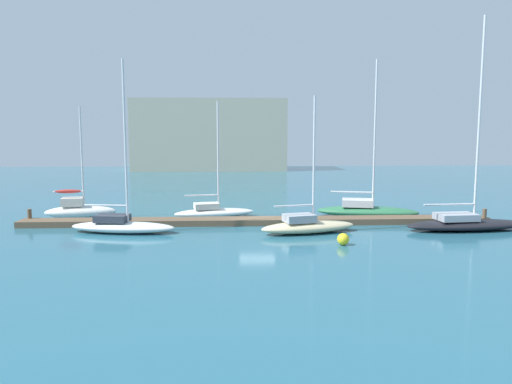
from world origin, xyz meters
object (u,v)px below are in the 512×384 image
sailboat_2 (214,211)px  sailboat_4 (366,210)px  sailboat_0 (79,210)px  sailboat_3 (307,225)px  mooring_buoy_yellow (343,239)px  harbor_building_distant (210,135)px  sailboat_5 (466,222)px  sailboat_1 (122,224)px

sailboat_2 → sailboat_4: bearing=-14.6°
sailboat_0 → sailboat_3: 17.14m
sailboat_0 → sailboat_3: bearing=-27.8°
mooring_buoy_yellow → harbor_building_distant: bearing=100.0°
sailboat_5 → harbor_building_distant: sailboat_5 is taller
sailboat_4 → mooring_buoy_yellow: (-3.83, -9.01, -0.23)m
sailboat_0 → sailboat_1: sailboat_1 is taller
sailboat_2 → sailboat_5: sailboat_5 is taller
sailboat_2 → harbor_building_distant: size_ratio=0.33×
sailboat_0 → sailboat_4: (21.39, -0.39, -0.09)m
sailboat_0 → mooring_buoy_yellow: sailboat_0 is taller
mooring_buoy_yellow → sailboat_0: bearing=151.8°
sailboat_1 → harbor_building_distant: bearing=95.6°
sailboat_1 → mooring_buoy_yellow: sailboat_1 is taller
sailboat_0 → harbor_building_distant: harbor_building_distant is taller
sailboat_0 → sailboat_5: sailboat_5 is taller
sailboat_3 → sailboat_4: (5.33, 5.58, 0.06)m
sailboat_3 → mooring_buoy_yellow: size_ratio=12.66×
sailboat_2 → sailboat_5: (16.65, -5.60, 0.06)m
sailboat_0 → sailboat_4: 21.40m
sailboat_5 → mooring_buoy_yellow: 9.78m
harbor_building_distant → sailboat_4: bearing=-74.0°
sailboat_4 → sailboat_0: bearing=-168.2°
sailboat_0 → mooring_buoy_yellow: bearing=-35.6°
sailboat_0 → sailboat_3: (16.07, -5.97, -0.15)m
sailboat_0 → mooring_buoy_yellow: size_ratio=12.10×
sailboat_3 → harbor_building_distant: harbor_building_distant is taller
sailboat_1 → sailboat_3: size_ratio=1.26×
mooring_buoy_yellow → harbor_building_distant: harbor_building_distant is taller
sailboat_3 → sailboat_4: 7.72m
sailboat_5 → harbor_building_distant: size_ratio=0.52×
sailboat_1 → sailboat_5: size_ratio=0.80×
sailboat_0 → harbor_building_distant: bearing=74.0°
sailboat_1 → mooring_buoy_yellow: size_ratio=15.93×
sailboat_2 → sailboat_5: bearing=-31.0°
sailboat_2 → mooring_buoy_yellow: sailboat_2 is taller
sailboat_0 → sailboat_4: bearing=-8.4°
harbor_building_distant → mooring_buoy_yellow: bearing=-80.0°
mooring_buoy_yellow → sailboat_4: bearing=67.0°
sailboat_2 → sailboat_3: sailboat_2 is taller
sailboat_4 → harbor_building_distant: harbor_building_distant is taller
sailboat_1 → mooring_buoy_yellow: bearing=-8.3°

